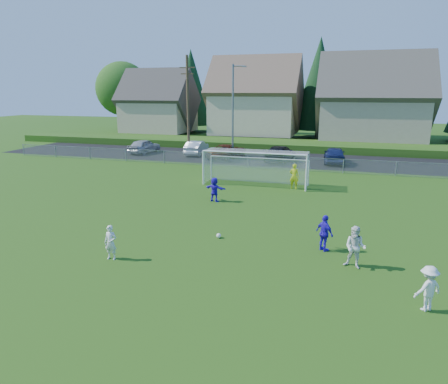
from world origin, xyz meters
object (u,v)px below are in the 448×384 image
(player_white_a, at_px, (111,243))
(car_e, at_px, (334,155))
(player_white_b, at_px, (355,247))
(goalkeeper, at_px, (294,176))
(player_blue_b, at_px, (215,189))
(car_a, at_px, (144,146))
(car_c, at_px, (227,151))
(car_b, at_px, (197,148))
(car_d, at_px, (280,154))
(soccer_goal, at_px, (256,162))
(player_white_c, at_px, (428,288))
(player_blue_a, at_px, (325,233))
(soccer_ball, at_px, (219,236))

(player_white_a, height_order, car_e, car_e)
(player_white_b, relative_size, goalkeeper, 0.94)
(player_blue_b, bearing_deg, car_a, -37.72)
(goalkeeper, height_order, car_c, goalkeeper)
(player_white_a, xyz_separation_m, player_blue_b, (1.31, 9.42, 0.04))
(goalkeeper, xyz_separation_m, car_b, (-11.74, 12.28, -0.14))
(car_d, bearing_deg, car_e, -168.81)
(car_a, xyz_separation_m, car_e, (19.98, -0.66, 0.03))
(player_blue_b, xyz_separation_m, goalkeeper, (4.26, 4.61, 0.13))
(car_e, xyz_separation_m, soccer_goal, (-5.17, -10.56, 0.84))
(player_white_b, xyz_separation_m, player_white_c, (2.09, -2.55, -0.10))
(player_blue_a, distance_m, player_blue_b, 9.15)
(player_blue_b, height_order, car_a, player_blue_b)
(goalkeeper, bearing_deg, car_a, -25.41)
(player_blue_a, bearing_deg, car_c, -21.08)
(player_white_a, height_order, player_blue_a, player_blue_a)
(player_white_a, relative_size, player_white_b, 0.85)
(player_blue_b, distance_m, car_d, 15.40)
(player_blue_a, bearing_deg, car_b, -15.19)
(car_b, bearing_deg, car_c, 153.56)
(soccer_ball, height_order, player_blue_b, player_blue_b)
(car_e, bearing_deg, player_blue_b, 63.59)
(car_d, relative_size, car_e, 1.12)
(player_white_b, distance_m, player_blue_b, 10.97)
(soccer_ball, height_order, goalkeeper, goalkeeper)
(player_white_b, height_order, goalkeeper, goalkeeper)
(soccer_ball, distance_m, soccer_goal, 11.20)
(player_blue_b, bearing_deg, goalkeeper, -119.67)
(player_white_b, height_order, car_d, player_white_b)
(soccer_ball, xyz_separation_m, car_c, (-5.75, 21.28, 0.61))
(player_white_c, bearing_deg, player_blue_a, -84.63)
(player_blue_a, height_order, goalkeeper, goalkeeper)
(car_b, bearing_deg, car_d, 165.54)
(car_a, distance_m, car_d, 15.00)
(player_white_a, relative_size, car_a, 0.32)
(player_white_a, distance_m, player_white_c, 11.46)
(car_e, bearing_deg, car_c, -1.50)
(player_white_c, xyz_separation_m, car_b, (-17.60, 26.91, 0.01))
(car_d, bearing_deg, car_a, 2.52)
(soccer_ball, bearing_deg, car_b, 112.80)
(goalkeeper, relative_size, car_d, 0.34)
(goalkeeper, height_order, car_e, goalkeeper)
(player_blue_a, xyz_separation_m, car_b, (-14.31, 22.97, -0.05))
(car_e, bearing_deg, goalkeeper, 74.43)
(player_white_a, distance_m, car_b, 27.03)
(car_a, bearing_deg, soccer_ball, 131.63)
(player_blue_b, bearing_deg, player_white_c, 148.42)
(car_a, height_order, car_c, car_a)
(player_blue_b, distance_m, soccer_goal, 5.43)
(soccer_goal, bearing_deg, player_white_b, -62.50)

